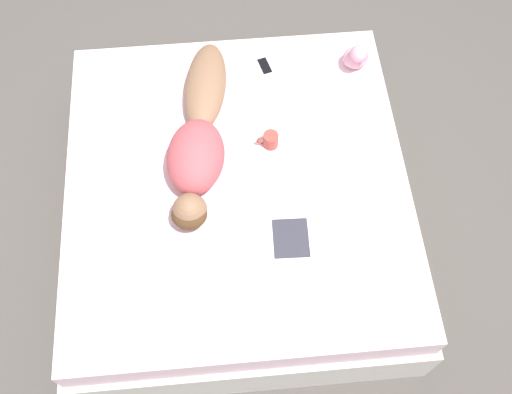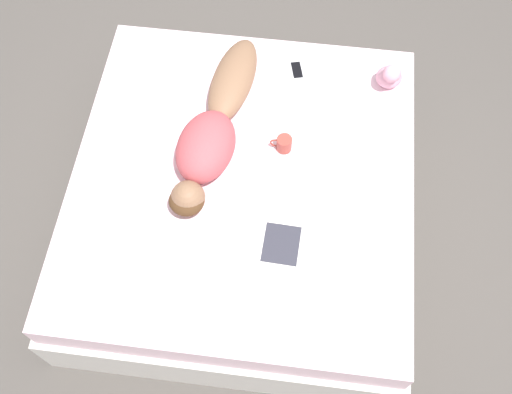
{
  "view_description": "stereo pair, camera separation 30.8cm",
  "coord_description": "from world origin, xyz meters",
  "px_view_note": "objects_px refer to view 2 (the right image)",
  "views": [
    {
      "loc": [
        0.04,
        1.59,
        3.35
      ],
      "look_at": [
        -0.09,
        0.15,
        0.63
      ],
      "focal_mm": 42.0,
      "sensor_mm": 36.0,
      "label": 1
    },
    {
      "loc": [
        -0.27,
        1.59,
        3.35
      ],
      "look_at": [
        -0.09,
        0.15,
        0.63
      ],
      "focal_mm": 42.0,
      "sensor_mm": 36.0,
      "label": 2
    }
  ],
  "objects_px": {
    "open_magazine": "(307,248)",
    "cell_phone": "(297,70)",
    "coffee_mug": "(284,144)",
    "person": "(213,129)"
  },
  "relations": [
    {
      "from": "person",
      "to": "cell_phone",
      "type": "bearing_deg",
      "value": -118.77
    },
    {
      "from": "open_magazine",
      "to": "coffee_mug",
      "type": "xyz_separation_m",
      "value": [
        0.18,
        -0.58,
        0.04
      ]
    },
    {
      "from": "coffee_mug",
      "to": "cell_phone",
      "type": "relative_size",
      "value": 0.76
    },
    {
      "from": "cell_phone",
      "to": "open_magazine",
      "type": "bearing_deg",
      "value": 83.11
    },
    {
      "from": "person",
      "to": "cell_phone",
      "type": "height_order",
      "value": "person"
    },
    {
      "from": "person",
      "to": "coffee_mug",
      "type": "distance_m",
      "value": 0.39
    },
    {
      "from": "person",
      "to": "cell_phone",
      "type": "relative_size",
      "value": 7.76
    },
    {
      "from": "open_magazine",
      "to": "cell_phone",
      "type": "distance_m",
      "value": 1.14
    },
    {
      "from": "open_magazine",
      "to": "cell_phone",
      "type": "xyz_separation_m",
      "value": [
        0.16,
        -1.13,
        0.0
      ]
    },
    {
      "from": "coffee_mug",
      "to": "cell_phone",
      "type": "bearing_deg",
      "value": -92.42
    }
  ]
}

